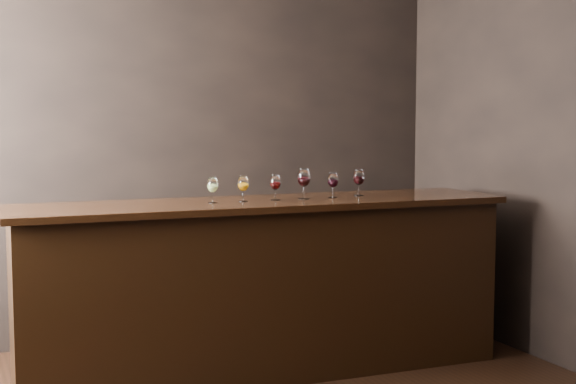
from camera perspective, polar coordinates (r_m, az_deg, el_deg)
name	(u,v)px	position (r m, az deg, el deg)	size (l,w,h in m)	color
room_shell	(185,99)	(4.12, -7.34, 6.57)	(5.02, 4.52, 2.81)	black
bar_counter	(264,290)	(5.42, -1.75, -6.99)	(3.21, 0.70, 1.12)	black
bar_top	(263,204)	(5.32, -1.77, -0.84)	(3.32, 0.77, 0.04)	black
back_bar_shelf	(218,286)	(6.32, -4.98, -6.68)	(2.24, 0.40, 0.81)	black
glass_white	(213,185)	(5.18, -5.38, 0.47)	(0.07, 0.07, 0.17)	white
glass_amber	(243,184)	(5.25, -3.21, 0.56)	(0.07, 0.07, 0.17)	white
glass_red_a	(275,183)	(5.34, -0.90, 0.66)	(0.07, 0.07, 0.17)	white
glass_red_b	(304,178)	(5.40, 1.14, 0.99)	(0.09, 0.09, 0.21)	white
glass_red_c	(333,181)	(5.51, 3.22, 0.82)	(0.07, 0.07, 0.17)	white
glass_red_d	(359,178)	(5.65, 5.06, 1.02)	(0.08, 0.08, 0.19)	white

